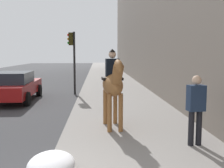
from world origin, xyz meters
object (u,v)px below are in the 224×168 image
object	(u,v)px
mounted_horse_near	(113,84)
pedestrian_greeting	(196,106)
traffic_light_near_curb	(73,52)
car_near_lane	(15,86)

from	to	relation	value
mounted_horse_near	pedestrian_greeting	bearing A→B (deg)	43.57
mounted_horse_near	traffic_light_near_curb	distance (m)	7.83
mounted_horse_near	pedestrian_greeting	size ratio (longest dim) A/B	1.38
pedestrian_greeting	car_near_lane	distance (m)	9.55
mounted_horse_near	traffic_light_near_curb	xyz separation A→B (m)	(7.55, 1.84, 0.94)
car_near_lane	traffic_light_near_curb	size ratio (longest dim) A/B	1.29
car_near_lane	traffic_light_near_curb	world-z (taller)	traffic_light_near_curb
pedestrian_greeting	car_near_lane	bearing A→B (deg)	35.33
pedestrian_greeting	traffic_light_near_curb	world-z (taller)	traffic_light_near_curb
mounted_horse_near	car_near_lane	size ratio (longest dim) A/B	0.51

